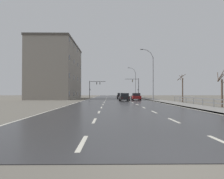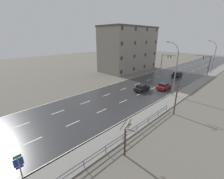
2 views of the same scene
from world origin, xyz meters
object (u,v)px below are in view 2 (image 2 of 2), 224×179
traffic_signal_right (207,63)px  car_near_left (177,74)px  traffic_signal_left (165,59)px  car_near_right (142,88)px  highway_sign (20,169)px  street_lamp_distant (213,58)px  brick_building (129,49)px  car_far_left (164,86)px  street_lamp_midground (175,71)px

traffic_signal_right → car_near_left: size_ratio=1.53×
traffic_signal_left → car_near_right: traffic_signal_left is taller
highway_sign → traffic_signal_left: 54.31m
traffic_signal_right → car_near_right: size_ratio=1.51×
traffic_signal_left → car_near_left: (8.15, -7.85, -3.02)m
street_lamp_distant → highway_sign: (0.99, -57.44, -2.76)m
car_near_right → brick_building: brick_building is taller
traffic_signal_right → car_near_left: 9.88m
traffic_signal_left → highway_sign: bearing=-74.0°
traffic_signal_left → car_far_left: size_ratio=1.34×
street_lamp_midground → traffic_signal_left: (-13.97, 24.15, -1.42)m
street_lamp_midground → car_near_right: street_lamp_midground is taller
street_lamp_midground → car_near_left: size_ratio=2.63×
street_lamp_distant → car_near_right: street_lamp_distant is taller
car_near_left → car_near_right: 18.39m
car_far_left → car_near_left: size_ratio=1.00×
traffic_signal_right → brick_building: size_ratio=0.29×
street_lamp_midground → brick_building: size_ratio=0.50×
street_lamp_midground → car_far_left: 5.92m
car_far_left → brick_building: size_ratio=0.19×
brick_building → traffic_signal_right: bearing=23.7°
highway_sign → car_far_left: size_ratio=0.88×
highway_sign → traffic_signal_left: bearing=106.0°
car_far_left → car_near_left: 14.12m
street_lamp_distant → traffic_signal_right: (-0.25, -5.60, -1.02)m
street_lamp_distant → car_far_left: size_ratio=2.54×
traffic_signal_right → brick_building: bearing=-156.3°
car_far_left → car_near_left: same height
car_far_left → brick_building: 24.02m
street_lamp_distant → brick_building: size_ratio=0.48×
traffic_signal_right → car_near_right: (-5.72, -25.89, -3.27)m
traffic_signal_left → brick_building: 14.36m
traffic_signal_left → car_far_left: 24.48m
traffic_signal_left → car_far_left: traffic_signal_left is taller
car_near_right → brick_building: bearing=134.8°
highway_sign → traffic_signal_left: size_ratio=0.66×
traffic_signal_right → car_near_right: bearing=-102.5°
traffic_signal_right → highway_sign: bearing=-88.6°
highway_sign → car_far_left: highway_sign is taller
street_lamp_midground → car_near_right: 7.74m
street_lamp_midground → car_near_right: (-5.98, -2.09, -4.44)m
traffic_signal_right → street_lamp_distant: bearing=87.5°
street_lamp_distant → car_near_left: 14.94m
car_near_left → brick_building: size_ratio=0.19×
brick_building → car_near_right: bearing=-42.7°
street_lamp_distant → highway_sign: street_lamp_distant is taller
street_lamp_midground → traffic_signal_left: size_ratio=1.96×
highway_sign → car_far_left: 30.80m
traffic_signal_right → car_far_left: (-2.78, -21.34, -3.27)m
traffic_signal_right → traffic_signal_left: (-13.71, 0.35, -0.25)m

